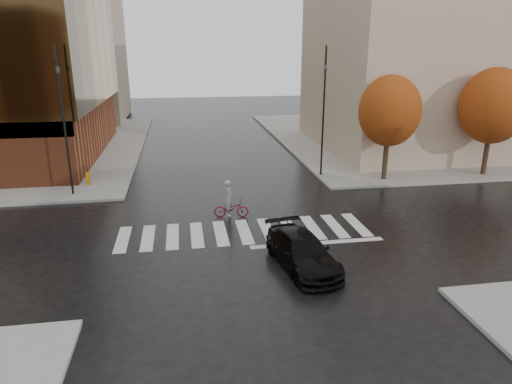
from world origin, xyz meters
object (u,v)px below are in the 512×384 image
at_px(cyclist, 230,205).
at_px(traffic_light_ne, 324,102).
at_px(sedan, 302,251).
at_px(fire_hydrant, 88,178).
at_px(traffic_light_nw, 62,110).

height_order(cyclist, traffic_light_ne, traffic_light_ne).
relative_size(sedan, cyclist, 2.29).
height_order(traffic_light_ne, fire_hydrant, traffic_light_ne).
distance_m(cyclist, fire_hydrant, 10.36).
xyz_separation_m(traffic_light_nw, fire_hydrant, (0.55, 1.72, -4.35)).
bearing_deg(traffic_light_ne, fire_hydrant, 20.19).
bearing_deg(traffic_light_ne, cyclist, 64.44).
height_order(cyclist, traffic_light_nw, traffic_light_nw).
relative_size(sedan, traffic_light_nw, 0.55).
bearing_deg(sedan, traffic_light_ne, 60.65).
bearing_deg(fire_hydrant, traffic_light_ne, -0.20).
xyz_separation_m(cyclist, traffic_light_ne, (6.72, 6.50, 4.23)).
relative_size(cyclist, fire_hydrant, 2.45).
distance_m(traffic_light_ne, fire_hydrant, 15.36).
relative_size(cyclist, traffic_light_ne, 0.24).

